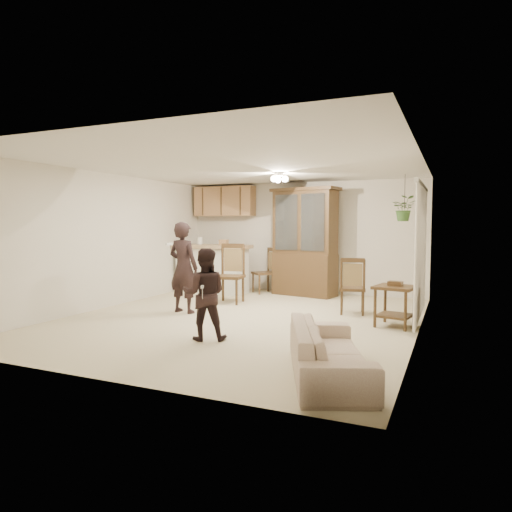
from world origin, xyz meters
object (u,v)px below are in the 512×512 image
at_px(chair_bar, 230,286).
at_px(chair_hutch_left, 264,280).
at_px(adult, 183,262).
at_px(side_table, 395,305).
at_px(chair_hutch_right, 352,298).
at_px(sofa, 329,341).
at_px(child, 205,290).
at_px(china_hutch, 305,243).

distance_m(chair_bar, chair_hutch_left, 1.48).
bearing_deg(adult, side_table, -167.91).
relative_size(side_table, chair_hutch_right, 0.70).
xyz_separation_m(side_table, chair_bar, (-3.25, 0.87, 0.00)).
distance_m(sofa, child, 2.07).
bearing_deg(adult, chair_hutch_left, -92.17).
bearing_deg(side_table, sofa, -97.68).
bearing_deg(adult, sofa, 151.11).
bearing_deg(china_hutch, adult, -104.91).
distance_m(sofa, chair_hutch_left, 5.68).
bearing_deg(chair_hutch_right, adult, 9.92).
height_order(sofa, china_hutch, china_hutch).
distance_m(child, china_hutch, 4.26).
distance_m(adult, child, 1.99).
bearing_deg(sofa, chair_hutch_right, -14.01).
height_order(chair_bar, chair_hutch_right, chair_bar).
relative_size(chair_bar, chair_hutch_right, 1.18).
distance_m(sofa, adult, 3.95).
xyz_separation_m(sofa, china_hutch, (-1.83, 5.01, 0.79)).
bearing_deg(chair_bar, china_hutch, 47.05).
bearing_deg(chair_hutch_right, sofa, 85.67).
xyz_separation_m(china_hutch, chair_bar, (-1.06, -1.53, -0.82)).
distance_m(child, chair_bar, 2.91).
height_order(china_hutch, chair_hutch_left, china_hutch).
distance_m(china_hutch, chair_hutch_left, 1.28).
xyz_separation_m(chair_hutch_left, chair_hutch_right, (2.32, -1.59, -0.01)).
bearing_deg(adult, chair_hutch_right, -151.56).
bearing_deg(china_hutch, sofa, -58.49).
bearing_deg(side_table, china_hutch, 132.32).
distance_m(side_table, chair_hutch_right, 1.10).
relative_size(china_hutch, side_table, 3.37).
xyz_separation_m(adult, child, (1.29, -1.50, -0.22)).
height_order(child, chair_hutch_right, child).
bearing_deg(china_hutch, child, -79.47).
height_order(sofa, chair_bar, chair_bar).
distance_m(child, chair_hutch_left, 4.29).
bearing_deg(chair_hutch_left, chair_bar, -50.68).
relative_size(side_table, chair_bar, 0.59).
height_order(side_table, chair_bar, chair_bar).
bearing_deg(child, adult, -73.71).
xyz_separation_m(child, china_hutch, (0.07, 4.24, 0.48)).
xyz_separation_m(sofa, adult, (-3.19, 2.27, 0.53)).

